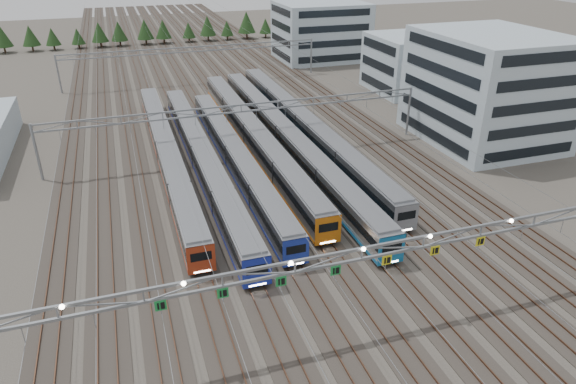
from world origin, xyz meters
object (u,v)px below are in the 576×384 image
object	(u,v)px
train_a	(167,151)
train_e	(285,136)
train_b	(202,156)
depot_bldg_north	(321,31)
depot_bldg_mid	(408,64)
train_f	(304,125)
gantry_far	(193,54)
depot_bldg_south	(487,88)
gantry_mid	(241,114)
train_c	(235,156)
gantry_near	(362,257)
train_d	(253,134)

from	to	relation	value
train_a	train_e	distance (m)	18.01
train_b	depot_bldg_north	bearing A→B (deg)	55.71
depot_bldg_mid	train_f	bearing A→B (deg)	-146.73
gantry_far	depot_bldg_south	bearing A→B (deg)	-52.83
train_a	gantry_mid	xyz separation A→B (m)	(11.25, 0.15, 4.32)
train_f	depot_bldg_north	size ratio (longest dim) A/B	2.97
train_e	depot_bldg_south	xyz separation A→B (m)	(31.47, -5.81, 6.26)
train_e	depot_bldg_north	world-z (taller)	depot_bldg_north
depot_bldg_mid	train_b	bearing A→B (deg)	-150.26
train_c	depot_bldg_south	distance (m)	40.97
train_f	gantry_near	size ratio (longest dim) A/B	1.16
train_d	depot_bldg_north	world-z (taller)	depot_bldg_north
train_b	gantry_mid	size ratio (longest dim) A/B	1.04
train_d	train_f	xyz separation A→B (m)	(9.00, 1.71, 0.00)
train_d	train_e	distance (m)	4.92
depot_bldg_mid	gantry_far	bearing A→B (deg)	153.18
train_c	depot_bldg_south	xyz separation A→B (m)	(40.47, -0.64, 6.35)
gantry_mid	gantry_near	bearing A→B (deg)	-90.07
train_a	gantry_far	xyz separation A→B (m)	(11.25, 45.15, 4.32)
train_b	train_e	bearing A→B (deg)	16.58
train_e	depot_bldg_north	size ratio (longest dim) A/B	3.09
train_d	gantry_mid	size ratio (longest dim) A/B	1.08
train_d	train_a	bearing A→B (deg)	-169.40
train_a	gantry_mid	world-z (taller)	gantry_mid
train_a	train_d	size ratio (longest dim) A/B	0.95
train_e	train_f	world-z (taller)	train_f
gantry_far	gantry_near	bearing A→B (deg)	-90.03
train_a	train_f	world-z (taller)	train_f
depot_bldg_north	depot_bldg_mid	bearing A→B (deg)	-80.61
gantry_near	train_b	bearing A→B (deg)	100.41
train_a	train_d	xyz separation A→B (m)	(13.50, 2.53, 0.12)
train_a	train_b	xyz separation A→B (m)	(4.50, -3.47, 0.03)
train_a	depot_bldg_south	distance (m)	50.15
train_c	gantry_mid	size ratio (longest dim) A/B	0.92
depot_bldg_mid	gantry_mid	bearing A→B (deg)	-150.02
gantry_near	depot_bldg_south	world-z (taller)	depot_bldg_south
train_c	train_d	xyz separation A→B (m)	(4.50, 7.15, 0.14)
train_a	train_f	xyz separation A→B (m)	(22.50, 4.24, 0.12)
gantry_near	depot_bldg_north	distance (m)	105.22
train_b	train_d	distance (m)	10.82
train_d	train_f	distance (m)	9.16
train_e	gantry_near	size ratio (longest dim) A/B	1.20
train_a	train_b	size ratio (longest dim) A/B	0.99
train_a	depot_bldg_north	size ratio (longest dim) A/B	2.64
depot_bldg_south	train_f	bearing A→B (deg)	160.60
train_a	depot_bldg_south	world-z (taller)	depot_bldg_south
train_d	gantry_far	size ratio (longest dim) A/B	1.08
depot_bldg_north	depot_bldg_south	bearing A→B (deg)	-87.86
gantry_mid	depot_bldg_north	world-z (taller)	depot_bldg_north
train_d	train_c	bearing A→B (deg)	-122.19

